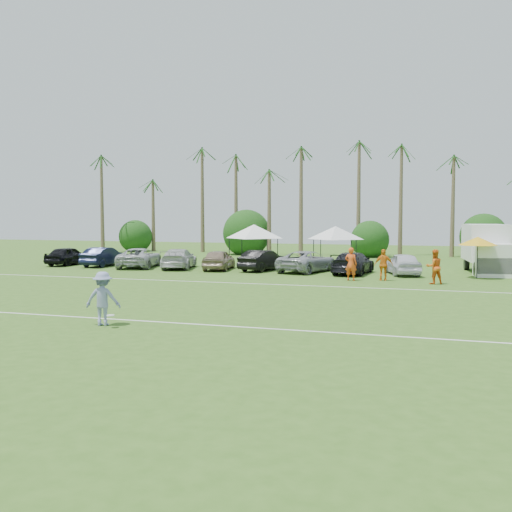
% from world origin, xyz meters
% --- Properties ---
extents(ground, '(120.00, 120.00, 0.00)m').
position_xyz_m(ground, '(0.00, 0.00, 0.00)').
color(ground, '#355B1B').
rests_on(ground, ground).
extents(field_lines, '(80.00, 12.10, 0.01)m').
position_xyz_m(field_lines, '(0.00, 8.00, 0.01)').
color(field_lines, white).
rests_on(field_lines, ground).
extents(palm_tree_0, '(2.40, 2.40, 8.90)m').
position_xyz_m(palm_tree_0, '(-22.00, 38.00, 7.48)').
color(palm_tree_0, brown).
rests_on(palm_tree_0, ground).
extents(palm_tree_1, '(2.40, 2.40, 9.90)m').
position_xyz_m(palm_tree_1, '(-17.00, 38.00, 8.35)').
color(palm_tree_1, brown).
rests_on(palm_tree_1, ground).
extents(palm_tree_2, '(2.40, 2.40, 10.90)m').
position_xyz_m(palm_tree_2, '(-12.00, 38.00, 9.21)').
color(palm_tree_2, brown).
rests_on(palm_tree_2, ground).
extents(palm_tree_3, '(2.40, 2.40, 11.90)m').
position_xyz_m(palm_tree_3, '(-8.00, 38.00, 10.06)').
color(palm_tree_3, brown).
rests_on(palm_tree_3, ground).
extents(palm_tree_4, '(2.40, 2.40, 8.90)m').
position_xyz_m(palm_tree_4, '(-4.00, 38.00, 7.48)').
color(palm_tree_4, brown).
rests_on(palm_tree_4, ground).
extents(palm_tree_5, '(2.40, 2.40, 9.90)m').
position_xyz_m(palm_tree_5, '(0.00, 38.00, 8.35)').
color(palm_tree_5, brown).
rests_on(palm_tree_5, ground).
extents(palm_tree_6, '(2.40, 2.40, 10.90)m').
position_xyz_m(palm_tree_6, '(4.00, 38.00, 9.21)').
color(palm_tree_6, brown).
rests_on(palm_tree_6, ground).
extents(palm_tree_7, '(2.40, 2.40, 11.90)m').
position_xyz_m(palm_tree_7, '(8.00, 38.00, 10.06)').
color(palm_tree_7, brown).
rests_on(palm_tree_7, ground).
extents(palm_tree_8, '(2.40, 2.40, 8.90)m').
position_xyz_m(palm_tree_8, '(13.00, 38.00, 7.48)').
color(palm_tree_8, brown).
rests_on(palm_tree_8, ground).
extents(palm_tree_9, '(2.40, 2.40, 9.90)m').
position_xyz_m(palm_tree_9, '(18.00, 38.00, 8.35)').
color(palm_tree_9, brown).
rests_on(palm_tree_9, ground).
extents(bush_tree_0, '(4.00, 4.00, 4.00)m').
position_xyz_m(bush_tree_0, '(-19.00, 39.00, 1.80)').
color(bush_tree_0, brown).
rests_on(bush_tree_0, ground).
extents(bush_tree_1, '(4.00, 4.00, 4.00)m').
position_xyz_m(bush_tree_1, '(-6.00, 39.00, 1.80)').
color(bush_tree_1, brown).
rests_on(bush_tree_1, ground).
extents(bush_tree_2, '(4.00, 4.00, 4.00)m').
position_xyz_m(bush_tree_2, '(6.00, 39.00, 1.80)').
color(bush_tree_2, brown).
rests_on(bush_tree_2, ground).
extents(bush_tree_3, '(4.00, 4.00, 4.00)m').
position_xyz_m(bush_tree_3, '(16.00, 39.00, 1.80)').
color(bush_tree_3, brown).
rests_on(bush_tree_3, ground).
extents(sideline_player_a, '(0.77, 0.57, 1.95)m').
position_xyz_m(sideline_player_a, '(7.03, 17.24, 0.97)').
color(sideline_player_a, '#EB511A').
rests_on(sideline_player_a, ground).
extents(sideline_player_b, '(1.15, 1.05, 1.93)m').
position_xyz_m(sideline_player_b, '(11.69, 16.87, 0.96)').
color(sideline_player_b, orange).
rests_on(sideline_player_b, ground).
extents(sideline_player_c, '(1.13, 0.59, 1.85)m').
position_xyz_m(sideline_player_c, '(8.87, 17.78, 0.92)').
color(sideline_player_c, orange).
rests_on(sideline_player_c, ground).
extents(box_truck, '(2.93, 6.45, 3.22)m').
position_xyz_m(box_truck, '(15.02, 24.36, 1.72)').
color(box_truck, white).
rests_on(box_truck, ground).
extents(canopy_tent_left, '(4.53, 4.53, 3.67)m').
position_xyz_m(canopy_tent_left, '(-1.45, 25.23, 3.14)').
color(canopy_tent_left, black).
rests_on(canopy_tent_left, ground).
extents(canopy_tent_right, '(4.34, 4.34, 3.51)m').
position_xyz_m(canopy_tent_right, '(4.43, 27.32, 3.01)').
color(canopy_tent_right, black).
rests_on(canopy_tent_right, ground).
extents(market_umbrella, '(2.27, 2.27, 2.53)m').
position_xyz_m(market_umbrella, '(14.18, 20.72, 2.27)').
color(market_umbrella, black).
rests_on(market_umbrella, ground).
extents(frisbee_player, '(1.33, 0.96, 1.87)m').
position_xyz_m(frisbee_player, '(0.78, 0.88, 0.93)').
color(frisbee_player, '#7D86B1').
rests_on(frisbee_player, ground).
extents(parked_car_0, '(1.74, 4.22, 1.43)m').
position_xyz_m(parked_car_0, '(-15.31, 21.42, 0.71)').
color(parked_car_0, black).
rests_on(parked_car_0, ground).
extents(parked_car_1, '(1.52, 4.34, 1.43)m').
position_xyz_m(parked_car_1, '(-12.18, 21.46, 0.71)').
color(parked_car_1, black).
rests_on(parked_car_1, ground).
extents(parked_car_2, '(3.52, 5.56, 1.43)m').
position_xyz_m(parked_car_2, '(-9.04, 21.24, 0.71)').
color(parked_car_2, '#AEB0B3').
rests_on(parked_car_2, ground).
extents(parked_car_3, '(3.14, 5.26, 1.43)m').
position_xyz_m(parked_car_3, '(-5.91, 21.33, 0.71)').
color(parked_car_3, beige).
rests_on(parked_car_3, ground).
extents(parked_car_4, '(2.22, 4.38, 1.43)m').
position_xyz_m(parked_car_4, '(-2.78, 21.22, 0.71)').
color(parked_car_4, gray).
rests_on(parked_car_4, ground).
extents(parked_car_5, '(2.55, 4.58, 1.43)m').
position_xyz_m(parked_car_5, '(0.35, 21.59, 0.71)').
color(parked_car_5, black).
rests_on(parked_car_5, ground).
extents(parked_car_6, '(3.77, 5.61, 1.43)m').
position_xyz_m(parked_car_6, '(3.49, 21.58, 0.71)').
color(parked_car_6, '#9FA1A7').
rests_on(parked_car_6, ground).
extents(parked_car_7, '(2.51, 5.11, 1.43)m').
position_xyz_m(parked_car_7, '(6.62, 21.16, 0.71)').
color(parked_car_7, black).
rests_on(parked_car_7, ground).
extents(parked_car_8, '(2.82, 4.50, 1.43)m').
position_xyz_m(parked_car_8, '(9.75, 21.52, 0.71)').
color(parked_car_8, silver).
rests_on(parked_car_8, ground).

